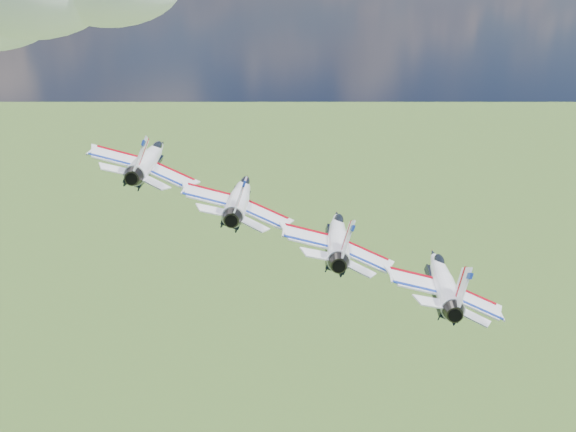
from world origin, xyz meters
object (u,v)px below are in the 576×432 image
object	(u,v)px
jet_0	(149,159)
jet_2	(338,236)
jet_1	(240,196)
jet_3	(442,280)

from	to	relation	value
jet_0	jet_2	xyz separation A→B (m)	(16.95, -14.90, -6.36)
jet_1	jet_2	distance (m)	11.72
jet_1	jet_2	xyz separation A→B (m)	(8.47, -7.45, -3.18)
jet_1	jet_3	world-z (taller)	jet_1
jet_0	jet_3	distance (m)	35.17
jet_2	jet_3	size ratio (longest dim) A/B	1.00
jet_0	jet_3	size ratio (longest dim) A/B	1.00
jet_2	jet_3	bearing A→B (deg)	-19.08
jet_3	jet_0	bearing A→B (deg)	160.92
jet_0	jet_3	bearing A→B (deg)	-19.08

